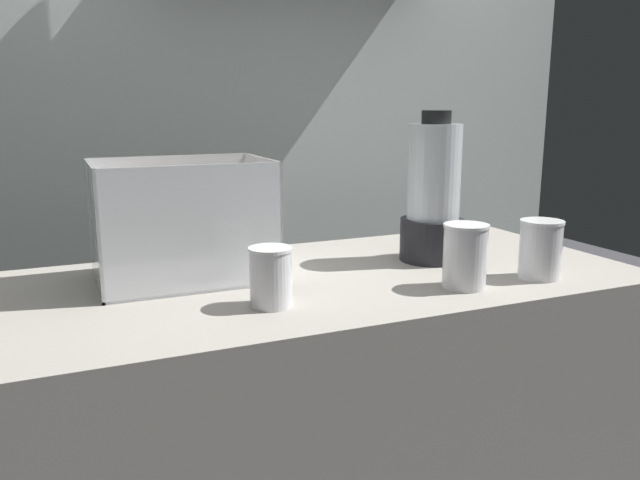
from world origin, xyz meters
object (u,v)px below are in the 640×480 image
Objects in this scene: blender_pitcher at (433,199)px; juice_cup_pomegranate_left at (465,260)px; juice_cup_beet_far_left at (271,279)px; carrot_display_bin at (184,243)px; juice_cup_beet_middle at (540,252)px.

blender_pitcher is 2.69× the size of juice_cup_pomegranate_left.
blender_pitcher reaches higher than juice_cup_beet_far_left.
juice_cup_beet_far_left is 0.40m from juice_cup_pomegranate_left.
carrot_display_bin is 0.27m from juice_cup_beet_far_left.
blender_pitcher is at bearing 21.06° from juice_cup_beet_far_left.
blender_pitcher reaches higher than carrot_display_bin.
carrot_display_bin is at bearing 150.28° from juice_cup_pomegranate_left.
carrot_display_bin is at bearing 173.28° from blender_pitcher.
blender_pitcher is 0.51m from juice_cup_beet_far_left.
carrot_display_bin is 3.22× the size of juice_cup_beet_far_left.
juice_cup_pomegranate_left is 0.19m from juice_cup_beet_middle.
juice_cup_pomegranate_left is at bearing -29.72° from carrot_display_bin.
blender_pitcher is (0.57, -0.07, 0.07)m from carrot_display_bin.
carrot_display_bin is 1.02× the size of blender_pitcher.
juice_cup_beet_middle is (0.19, -0.00, -0.00)m from juice_cup_pomegranate_left.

